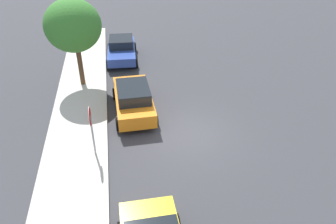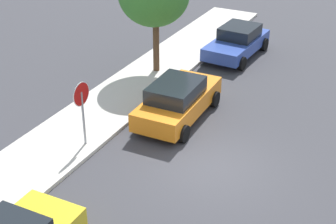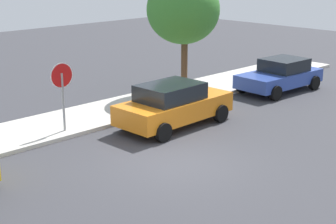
{
  "view_description": "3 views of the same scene",
  "coord_description": "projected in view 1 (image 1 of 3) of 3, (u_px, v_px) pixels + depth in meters",
  "views": [
    {
      "loc": [
        -12.26,
        3.14,
        9.29
      ],
      "look_at": [
        0.58,
        0.97,
        0.95
      ],
      "focal_mm": 35.0,
      "sensor_mm": 36.0,
      "label": 1
    },
    {
      "loc": [
        -13.11,
        -5.1,
        9.55
      ],
      "look_at": [
        0.45,
        1.91,
        1.33
      ],
      "focal_mm": 55.0,
      "sensor_mm": 36.0,
      "label": 2
    },
    {
      "loc": [
        -10.01,
        -9.88,
        5.7
      ],
      "look_at": [
        0.48,
        0.85,
        1.25
      ],
      "focal_mm": 55.0,
      "sensor_mm": 36.0,
      "label": 3
    }
  ],
  "objects": [
    {
      "name": "parked_car_orange",
      "position": [
        133.0,
        99.0,
        16.81
      ],
      "size": [
        4.43,
        2.12,
        1.57
      ],
      "color": "orange",
      "rests_on": "ground_plane"
    },
    {
      "name": "ground_plane",
      "position": [
        190.0,
        133.0,
        15.63
      ],
      "size": [
        60.0,
        60.0,
        0.0
      ],
      "primitive_type": "plane",
      "color": "#38383D"
    },
    {
      "name": "street_tree_near_corner",
      "position": [
        73.0,
        26.0,
        17.67
      ],
      "size": [
        3.08,
        3.08,
        5.13
      ],
      "color": "#513823",
      "rests_on": "ground_plane"
    },
    {
      "name": "stop_sign",
      "position": [
        91.0,
        124.0,
        13.31
      ],
      "size": [
        0.85,
        0.08,
        2.47
      ],
      "color": "gray",
      "rests_on": "ground_plane"
    },
    {
      "name": "parked_car_blue",
      "position": [
        122.0,
        49.0,
        22.66
      ],
      "size": [
        4.28,
        2.23,
        1.45
      ],
      "color": "#2D479E",
      "rests_on": "ground_plane"
    },
    {
      "name": "sidewalk_curb",
      "position": [
        77.0,
        143.0,
        14.85
      ],
      "size": [
        32.0,
        2.8,
        0.14
      ],
      "primitive_type": "cube",
      "color": "beige",
      "rests_on": "ground_plane"
    }
  ]
}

